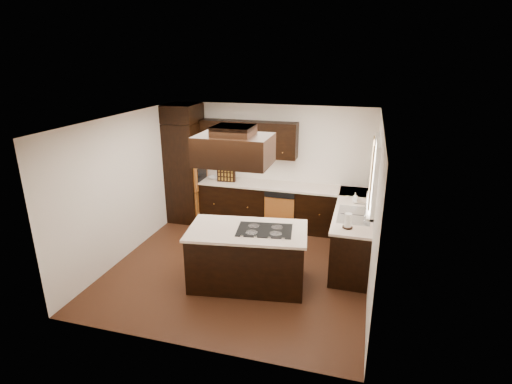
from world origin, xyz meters
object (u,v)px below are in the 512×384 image
Objects in this scene: range_hood at (234,150)px; spice_rack at (226,174)px; oven_column at (186,172)px; island at (248,258)px.

range_hood is 2.70m from spice_rack.
oven_column is 2.02× the size of range_hood.
oven_column reaches higher than island.
oven_column is at bearing 124.73° from island.
range_hood is at bearing -164.84° from island.
island is at bearing -69.39° from spice_rack.
island is 1.73m from range_hood.
oven_column reaches higher than spice_rack.
oven_column is at bearing 175.33° from spice_rack.
range_hood is at bearing -50.26° from oven_column.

